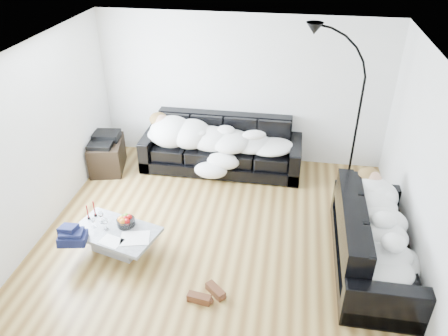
% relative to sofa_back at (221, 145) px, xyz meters
% --- Properties ---
extents(ground, '(5.00, 5.00, 0.00)m').
position_rel_sofa_back_xyz_m(ground, '(0.29, -1.78, -0.45)').
color(ground, brown).
rests_on(ground, ground).
extents(wall_back, '(5.00, 0.02, 2.60)m').
position_rel_sofa_back_xyz_m(wall_back, '(0.29, 0.47, 0.85)').
color(wall_back, silver).
rests_on(wall_back, ground).
extents(wall_left, '(0.02, 4.50, 2.60)m').
position_rel_sofa_back_xyz_m(wall_left, '(-2.21, -1.78, 0.85)').
color(wall_left, silver).
rests_on(wall_left, ground).
extents(wall_right, '(0.02, 4.50, 2.60)m').
position_rel_sofa_back_xyz_m(wall_right, '(2.79, -1.78, 0.85)').
color(wall_right, silver).
rests_on(wall_right, ground).
extents(ceiling, '(5.00, 5.00, 0.00)m').
position_rel_sofa_back_xyz_m(ceiling, '(0.29, -1.78, 2.15)').
color(ceiling, white).
rests_on(ceiling, ground).
extents(sofa_back, '(2.76, 0.96, 0.90)m').
position_rel_sofa_back_xyz_m(sofa_back, '(0.00, 0.00, 0.00)').
color(sofa_back, black).
rests_on(sofa_back, ground).
extents(sofa_right, '(0.93, 2.18, 0.88)m').
position_rel_sofa_back_xyz_m(sofa_right, '(2.34, -2.10, -0.01)').
color(sofa_right, black).
rests_on(sofa_right, ground).
extents(sleeper_back, '(2.34, 0.81, 0.47)m').
position_rel_sofa_back_xyz_m(sleeper_back, '(0.00, -0.05, 0.20)').
color(sleeper_back, white).
rests_on(sleeper_back, sofa_back).
extents(sleeper_right, '(0.79, 1.87, 0.46)m').
position_rel_sofa_back_xyz_m(sleeper_right, '(2.34, -2.10, 0.20)').
color(sleeper_right, white).
rests_on(sleeper_right, sofa_right).
extents(teal_cushion, '(0.42, 0.38, 0.20)m').
position_rel_sofa_back_xyz_m(teal_cushion, '(2.28, -1.42, 0.27)').
color(teal_cushion, '#0B4E4E').
rests_on(teal_cushion, sofa_right).
extents(coffee_table, '(1.25, 0.92, 0.33)m').
position_rel_sofa_back_xyz_m(coffee_table, '(-1.04, -2.37, -0.29)').
color(coffee_table, '#939699').
rests_on(coffee_table, ground).
extents(fruit_bowl, '(0.27, 0.27, 0.15)m').
position_rel_sofa_back_xyz_m(fruit_bowl, '(-0.93, -2.24, -0.05)').
color(fruit_bowl, white).
rests_on(fruit_bowl, coffee_table).
extents(wine_glass_a, '(0.08, 0.08, 0.18)m').
position_rel_sofa_back_xyz_m(wine_glass_a, '(-1.28, -2.23, -0.03)').
color(wine_glass_a, white).
rests_on(wine_glass_a, coffee_table).
extents(wine_glass_b, '(0.07, 0.07, 0.15)m').
position_rel_sofa_back_xyz_m(wine_glass_b, '(-1.34, -2.35, -0.05)').
color(wine_glass_b, white).
rests_on(wine_glass_b, coffee_table).
extents(wine_glass_c, '(0.10, 0.10, 0.18)m').
position_rel_sofa_back_xyz_m(wine_glass_c, '(-1.16, -2.37, -0.03)').
color(wine_glass_c, white).
rests_on(wine_glass_c, coffee_table).
extents(candle_left, '(0.04, 0.04, 0.23)m').
position_rel_sofa_back_xyz_m(candle_left, '(-1.49, -2.19, -0.01)').
color(candle_left, maroon).
rests_on(candle_left, coffee_table).
extents(candle_right, '(0.05, 0.05, 0.25)m').
position_rel_sofa_back_xyz_m(candle_right, '(-1.42, -2.11, -0.00)').
color(candle_right, maroon).
rests_on(candle_right, coffee_table).
extents(newspaper_a, '(0.43, 0.37, 0.01)m').
position_rel_sofa_back_xyz_m(newspaper_a, '(-0.72, -2.48, -0.12)').
color(newspaper_a, silver).
rests_on(newspaper_a, coffee_table).
extents(newspaper_b, '(0.34, 0.28, 0.01)m').
position_rel_sofa_back_xyz_m(newspaper_b, '(-1.00, -2.59, -0.12)').
color(newspaper_b, silver).
rests_on(newspaper_b, coffee_table).
extents(navy_jacket, '(0.39, 0.33, 0.19)m').
position_rel_sofa_back_xyz_m(navy_jacket, '(-1.51, -2.63, 0.05)').
color(navy_jacket, black).
rests_on(navy_jacket, coffee_table).
extents(shoes, '(0.57, 0.49, 0.11)m').
position_rel_sofa_back_xyz_m(shoes, '(0.34, -3.02, -0.40)').
color(shoes, '#472311').
rests_on(shoes, ground).
extents(av_cabinet, '(0.70, 0.89, 0.54)m').
position_rel_sofa_back_xyz_m(av_cabinet, '(-1.98, -0.36, -0.18)').
color(av_cabinet, black).
rests_on(av_cabinet, ground).
extents(stereo, '(0.48, 0.39, 0.13)m').
position_rel_sofa_back_xyz_m(stereo, '(-1.98, -0.36, 0.15)').
color(stereo, black).
rests_on(stereo, av_cabinet).
extents(floor_lamp, '(0.89, 0.49, 2.33)m').
position_rel_sofa_back_xyz_m(floor_lamp, '(2.17, -0.25, 0.71)').
color(floor_lamp, black).
rests_on(floor_lamp, ground).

